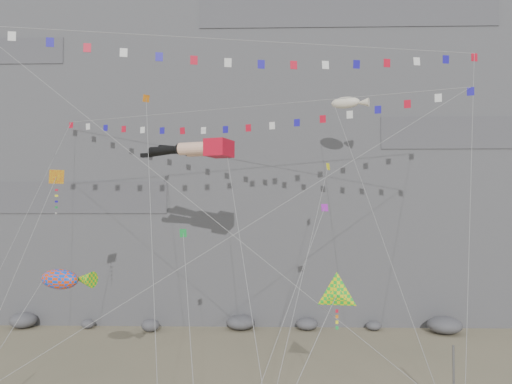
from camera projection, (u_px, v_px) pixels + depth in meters
cliff at (248, 94)px, 60.94m from camera, size 80.00×28.00×50.00m
talus_boulders at (241, 323)px, 45.19m from camera, size 60.00×3.00×1.20m
anchor_pole_right at (454, 382)px, 26.14m from camera, size 0.12×0.12×3.80m
legs_kite at (195, 150)px, 35.18m from camera, size 9.74×17.32×21.30m
flag_banner_upper at (237, 108)px, 39.26m from camera, size 31.49×20.65×27.86m
flag_banner_lower at (245, 41)px, 31.51m from camera, size 31.27×8.18×24.98m
harlequin_kite at (56, 177)px, 32.08m from camera, size 3.47×7.52×14.72m
fish_windsock at (59, 279)px, 27.97m from camera, size 5.86×4.96×8.82m
delta_kite at (337, 295)px, 24.05m from camera, size 5.32×5.45×9.42m
blimp_windsock at (346, 103)px, 40.76m from camera, size 5.13×14.50×23.87m
small_kite_a at (146, 103)px, 35.49m from camera, size 4.63×13.61×23.20m
small_kite_b at (324, 211)px, 33.70m from camera, size 5.75×10.70×15.78m
small_kite_c at (183, 236)px, 30.57m from camera, size 3.09×10.59×13.92m
small_kite_d at (327, 170)px, 36.47m from camera, size 5.42×15.41×20.94m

